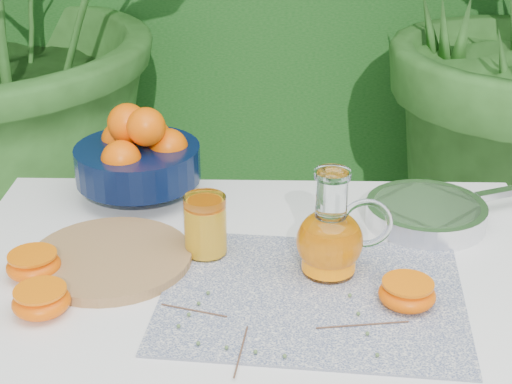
{
  "coord_description": "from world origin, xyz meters",
  "views": [
    {
      "loc": [
        0.04,
        -1.1,
        1.42
      ],
      "look_at": [
        0.01,
        0.03,
        0.88
      ],
      "focal_mm": 55.0,
      "sensor_mm": 36.0,
      "label": 1
    }
  ],
  "objects_px": {
    "fruit_bowl": "(138,155)",
    "juice_pitcher": "(331,238)",
    "white_table": "(256,310)",
    "cutting_board": "(111,259)",
    "saute_pan": "(427,212)"
  },
  "relations": [
    {
      "from": "fruit_bowl",
      "to": "juice_pitcher",
      "type": "relative_size",
      "value": 1.73
    },
    {
      "from": "white_table",
      "to": "cutting_board",
      "type": "distance_m",
      "value": 0.26
    },
    {
      "from": "fruit_bowl",
      "to": "juice_pitcher",
      "type": "height_order",
      "value": "fruit_bowl"
    },
    {
      "from": "cutting_board",
      "to": "saute_pan",
      "type": "distance_m",
      "value": 0.57
    },
    {
      "from": "white_table",
      "to": "juice_pitcher",
      "type": "xyz_separation_m",
      "value": [
        0.12,
        -0.01,
        0.15
      ]
    },
    {
      "from": "juice_pitcher",
      "to": "cutting_board",
      "type": "bearing_deg",
      "value": 176.36
    },
    {
      "from": "cutting_board",
      "to": "fruit_bowl",
      "type": "distance_m",
      "value": 0.27
    },
    {
      "from": "fruit_bowl",
      "to": "saute_pan",
      "type": "height_order",
      "value": "fruit_bowl"
    },
    {
      "from": "white_table",
      "to": "fruit_bowl",
      "type": "height_order",
      "value": "fruit_bowl"
    },
    {
      "from": "fruit_bowl",
      "to": "juice_pitcher",
      "type": "bearing_deg",
      "value": -38.61
    },
    {
      "from": "cutting_board",
      "to": "saute_pan",
      "type": "bearing_deg",
      "value": 15.89
    },
    {
      "from": "white_table",
      "to": "cutting_board",
      "type": "xyz_separation_m",
      "value": [
        -0.24,
        0.01,
        0.09
      ]
    },
    {
      "from": "cutting_board",
      "to": "white_table",
      "type": "bearing_deg",
      "value": -2.87
    },
    {
      "from": "cutting_board",
      "to": "juice_pitcher",
      "type": "relative_size",
      "value": 1.52
    },
    {
      "from": "juice_pitcher",
      "to": "saute_pan",
      "type": "relative_size",
      "value": 0.45
    }
  ]
}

